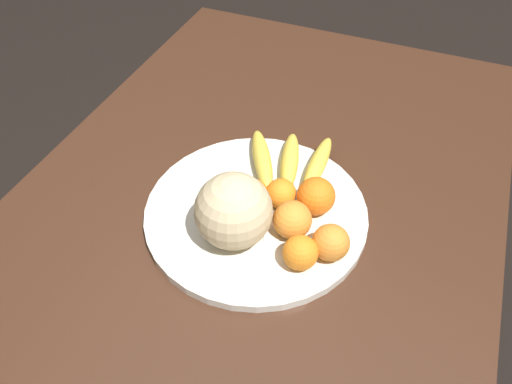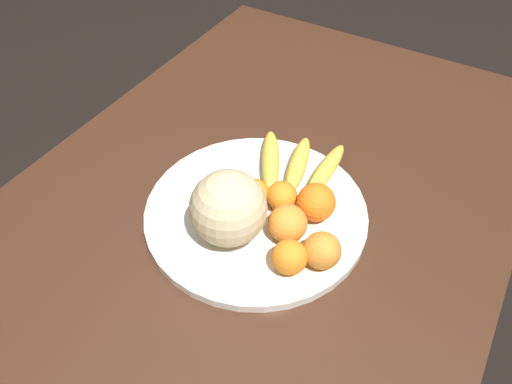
% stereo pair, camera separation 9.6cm
% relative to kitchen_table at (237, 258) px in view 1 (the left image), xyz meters
% --- Properties ---
extents(kitchen_table, '(1.69, 0.99, 0.71)m').
position_rel_kitchen_table_xyz_m(kitchen_table, '(0.00, 0.00, 0.00)').
color(kitchen_table, '#3D2316').
rests_on(kitchen_table, ground_plane).
extents(fruit_bowl, '(0.45, 0.45, 0.02)m').
position_rel_kitchen_table_xyz_m(fruit_bowl, '(-0.06, 0.02, 0.09)').
color(fruit_bowl, silver).
rests_on(fruit_bowl, kitchen_table).
extents(melon, '(0.14, 0.14, 0.14)m').
position_rel_kitchen_table_xyz_m(melon, '(0.02, 0.01, 0.17)').
color(melon, beige).
rests_on(melon, fruit_bowl).
extents(banana_bunch, '(0.22, 0.20, 0.04)m').
position_rel_kitchen_table_xyz_m(banana_bunch, '(-0.19, 0.04, 0.12)').
color(banana_bunch, brown).
rests_on(banana_bunch, fruit_bowl).
extents(orange_front_left, '(0.07, 0.07, 0.07)m').
position_rel_kitchen_table_xyz_m(orange_front_left, '(-0.03, 0.10, 0.13)').
color(orange_front_left, orange).
rests_on(orange_front_left, fruit_bowl).
extents(orange_front_right, '(0.06, 0.06, 0.06)m').
position_rel_kitchen_table_xyz_m(orange_front_right, '(-0.09, 0.06, 0.13)').
color(orange_front_right, orange).
rests_on(orange_front_right, fruit_bowl).
extents(orange_mid_center, '(0.06, 0.06, 0.06)m').
position_rel_kitchen_table_xyz_m(orange_mid_center, '(0.03, 0.14, 0.13)').
color(orange_mid_center, orange).
rests_on(orange_mid_center, fruit_bowl).
extents(orange_back_left, '(0.08, 0.08, 0.08)m').
position_rel_kitchen_table_xyz_m(orange_back_left, '(-0.10, 0.13, 0.13)').
color(orange_back_left, orange).
rests_on(orange_back_left, fruit_bowl).
extents(orange_back_right, '(0.06, 0.06, 0.06)m').
position_rel_kitchen_table_xyz_m(orange_back_right, '(-0.07, 0.01, 0.13)').
color(orange_back_right, orange).
rests_on(orange_back_right, fruit_bowl).
extents(orange_top_small, '(0.07, 0.07, 0.07)m').
position_rel_kitchen_table_xyz_m(orange_top_small, '(-0.01, 0.19, 0.13)').
color(orange_top_small, orange).
rests_on(orange_top_small, fruit_bowl).
extents(produce_tag, '(0.08, 0.05, 0.00)m').
position_rel_kitchen_table_xyz_m(produce_tag, '(-0.03, 0.06, 0.10)').
color(produce_tag, white).
rests_on(produce_tag, fruit_bowl).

